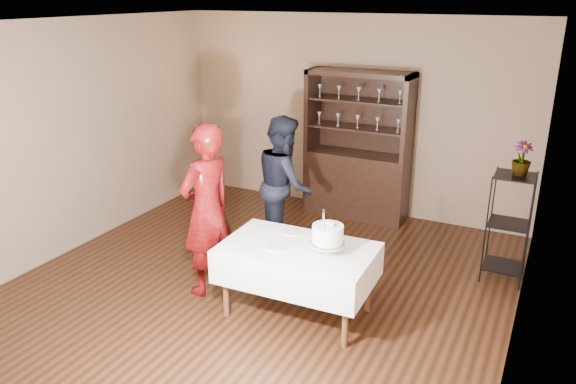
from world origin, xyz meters
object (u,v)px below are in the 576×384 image
at_px(china_hutch, 357,169).
at_px(potted_plant, 522,158).
at_px(man, 284,184).
at_px(cake, 328,236).
at_px(cake_table, 298,263).
at_px(woman, 207,210).
at_px(plant_etagere, 509,223).

bearing_deg(china_hutch, potted_plant, -25.51).
relative_size(man, potted_plant, 4.72).
distance_m(china_hutch, cake, 2.79).
distance_m(cake_table, woman, 1.09).
height_order(woman, man, woman).
bearing_deg(man, potted_plant, -113.62).
bearing_deg(plant_etagere, woman, -149.32).
height_order(cake_table, potted_plant, potted_plant).
distance_m(woman, potted_plant, 3.25).
relative_size(cake_table, man, 0.88).
bearing_deg(cake, woman, 178.70).
relative_size(cake_table, potted_plant, 4.17).
relative_size(woman, cake, 4.08).
relative_size(china_hutch, cake_table, 1.38).
height_order(china_hutch, cake_table, china_hutch).
distance_m(cake, potted_plant, 2.26).
xyz_separation_m(cake_table, cake, (0.30, -0.01, 0.34)).
height_order(china_hutch, man, china_hutch).
height_order(plant_etagere, man, man).
xyz_separation_m(plant_etagere, cake_table, (-1.69, -1.64, -0.11)).
xyz_separation_m(plant_etagere, man, (-2.48, -0.35, 0.17)).
xyz_separation_m(man, potted_plant, (2.52, 0.40, 0.54)).
bearing_deg(cake_table, plant_etagere, 44.05).
xyz_separation_m(woman, man, (0.24, 1.26, -0.07)).
height_order(man, potted_plant, man).
height_order(cake_table, cake, cake).
bearing_deg(woman, cake, 101.83).
bearing_deg(man, cake, -172.36).
relative_size(cake_table, woman, 0.81).
distance_m(china_hutch, woman, 2.75).
xyz_separation_m(man, cake, (1.09, -1.29, 0.06)).
relative_size(plant_etagere, cake, 2.74).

